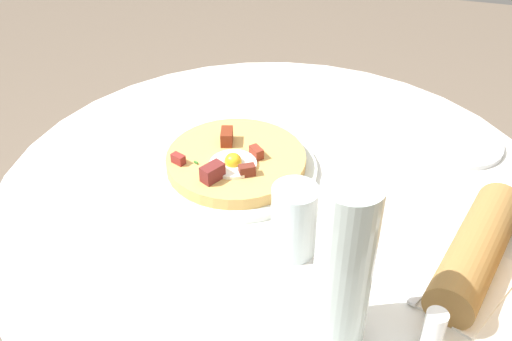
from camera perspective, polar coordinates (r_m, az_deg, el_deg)
name	(u,v)px	position (r m, az deg, el deg)	size (l,w,h in m)	color
dining_table	(275,260)	(1.14, 1.78, -8.48)	(0.96, 0.96, 0.72)	silver
pizza_plate	(236,168)	(1.06, -1.89, 0.21)	(0.29, 0.29, 0.01)	silver
breakfast_pizza	(235,161)	(1.05, -1.97, 0.96)	(0.24, 0.24, 0.05)	tan
bread_plate	(459,144)	(1.19, 18.68, 2.44)	(0.16, 0.16, 0.01)	white
napkin	(454,277)	(0.92, 18.26, -9.53)	(0.17, 0.14, 0.00)	white
fork	(466,281)	(0.91, 19.32, -9.84)	(0.18, 0.01, 0.01)	silver
knife	(443,268)	(0.92, 17.33, -8.84)	(0.18, 0.01, 0.01)	silver
water_glass	(294,221)	(0.88, 3.64, -4.77)	(0.07, 0.07, 0.12)	silver
water_bottle	(344,266)	(0.73, 8.34, -8.91)	(0.07, 0.07, 0.24)	silver
salt_shaker	(434,330)	(0.81, 16.51, -14.28)	(0.03, 0.03, 0.06)	white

